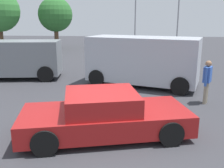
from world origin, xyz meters
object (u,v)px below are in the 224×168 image
at_px(sedan_foreground, 104,115).
at_px(van_white, 143,60).
at_px(light_post_mid, 179,8).
at_px(light_post_near, 136,2).
at_px(pedestrian, 207,78).
at_px(suv_dark, 13,58).

bearing_deg(sedan_foreground, van_white, 64.12).
bearing_deg(van_white, light_post_mid, 93.37).
relative_size(light_post_near, light_post_mid, 1.20).
xyz_separation_m(van_white, light_post_near, (-0.39, 15.88, 3.55)).
bearing_deg(pedestrian, suv_dark, -173.63).
relative_size(suv_dark, light_post_near, 0.70).
bearing_deg(pedestrian, light_post_mid, 111.36).
xyz_separation_m(sedan_foreground, van_white, (1.15, 5.44, 0.65)).
relative_size(suv_dark, light_post_mid, 0.83).
height_order(pedestrian, light_post_mid, light_post_mid).
distance_m(sedan_foreground, light_post_mid, 21.34).
height_order(sedan_foreground, van_white, van_white).
xyz_separation_m(suv_dark, pedestrian, (8.91, -3.30, -0.12)).
bearing_deg(suv_dark, light_post_near, -120.54).
bearing_deg(sedan_foreground, light_post_mid, 62.19).
bearing_deg(sedan_foreground, suv_dark, 117.42).
relative_size(van_white, light_post_near, 0.76).
relative_size(sedan_foreground, light_post_near, 0.66).
xyz_separation_m(pedestrian, light_post_near, (-2.65, 18.37, 3.81)).
bearing_deg(light_post_mid, sedan_foreground, -103.88).
distance_m(sedan_foreground, light_post_near, 21.74).
xyz_separation_m(van_white, suv_dark, (-6.64, 0.80, -0.14)).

